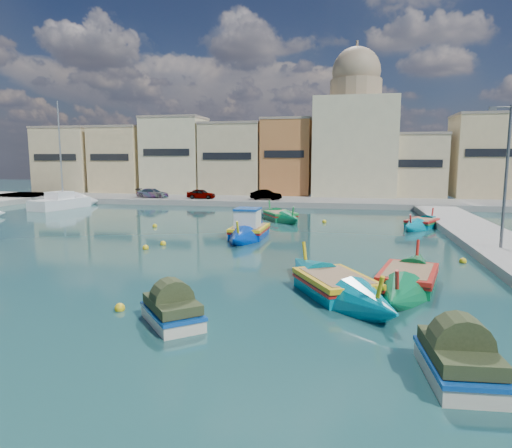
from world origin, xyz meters
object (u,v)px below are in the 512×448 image
(tender_far, at_px, (459,363))
(luzzu_blue_cabin, at_px, (249,232))
(luzzu_green, at_px, (280,217))
(tender_near, at_px, (172,312))
(church_block, at_px, (354,133))
(yacht_north, at_px, (74,203))
(quay_street_lamp, at_px, (505,176))
(luzzu_cyan_mid, at_px, (422,224))
(luzzu_cyan_south, at_px, (336,288))
(luzzu_blue_south, at_px, (408,280))

(tender_far, bearing_deg, luzzu_blue_cabin, 116.15)
(luzzu_green, xyz_separation_m, tender_near, (0.18, -25.41, 0.13))
(church_block, distance_m, luzzu_blue_cabin, 32.48)
(tender_near, relative_size, tender_far, 0.99)
(tender_far, xyz_separation_m, yacht_north, (-32.00, 33.68, 0.05))
(quay_street_lamp, distance_m, luzzu_blue_cabin, 15.48)
(church_block, relative_size, luzzu_blue_cabin, 2.19)
(tender_near, bearing_deg, luzzu_cyan_mid, 64.51)
(luzzu_cyan_south, xyz_separation_m, tender_far, (3.07, -6.43, 0.14))
(church_block, xyz_separation_m, luzzu_cyan_mid, (5.00, -23.70, -8.17))
(church_block, bearing_deg, tender_far, -87.68)
(luzzu_blue_cabin, bearing_deg, yacht_north, 146.59)
(luzzu_cyan_mid, bearing_deg, tender_far, -96.70)
(tender_near, bearing_deg, tender_far, -15.10)
(luzzu_green, bearing_deg, quay_street_lamp, -41.92)
(church_block, bearing_deg, luzzu_green, -106.27)
(luzzu_green, xyz_separation_m, luzzu_blue_south, (8.16, -19.46, 0.00))
(luzzu_blue_south, bearing_deg, luzzu_green, 112.74)
(quay_street_lamp, distance_m, luzzu_cyan_south, 12.92)
(quay_street_lamp, height_order, luzzu_cyan_south, quay_street_lamp)
(luzzu_blue_south, xyz_separation_m, luzzu_cyan_south, (-2.92, -1.72, 0.02))
(church_block, distance_m, luzzu_cyan_mid, 25.56)
(church_block, height_order, luzzu_green, church_block)
(luzzu_blue_cabin, height_order, tender_far, luzzu_blue_cabin)
(luzzu_cyan_south, relative_size, tender_near, 2.97)
(luzzu_blue_south, bearing_deg, luzzu_cyan_south, -149.43)
(quay_street_lamp, bearing_deg, tender_far, -109.66)
(quay_street_lamp, xyz_separation_m, tender_far, (-5.45, -15.25, -3.91))
(tender_far, bearing_deg, luzzu_cyan_mid, 83.30)
(quay_street_lamp, xyz_separation_m, tender_near, (-13.58, -13.06, -3.94))
(tender_near, bearing_deg, luzzu_blue_cabin, 93.49)
(luzzu_green, relative_size, tender_far, 2.69)
(luzzu_blue_south, bearing_deg, luzzu_blue_cabin, 130.65)
(luzzu_cyan_mid, xyz_separation_m, luzzu_cyan_south, (-6.07, -19.13, 0.05))
(tender_near, bearing_deg, yacht_north, 127.16)
(tender_near, bearing_deg, luzzu_blue_south, 36.73)
(quay_street_lamp, height_order, luzzu_cyan_mid, quay_street_lamp)
(luzzu_blue_south, xyz_separation_m, yacht_north, (-31.84, 25.53, 0.21))
(luzzu_blue_cabin, xyz_separation_m, tender_far, (9.13, -18.60, 0.05))
(luzzu_green, bearing_deg, tender_far, -73.25)
(luzzu_cyan_mid, bearing_deg, quay_street_lamp, -76.65)
(yacht_north, bearing_deg, luzzu_blue_cabin, -33.41)
(luzzu_green, bearing_deg, luzzu_cyan_mid, -10.30)
(luzzu_cyan_south, xyz_separation_m, yacht_north, (-28.92, 27.26, 0.19))
(luzzu_cyan_mid, distance_m, yacht_north, 35.93)
(luzzu_green, relative_size, luzzu_blue_south, 0.86)
(tender_far, bearing_deg, quay_street_lamp, 70.34)
(luzzu_cyan_south, distance_m, tender_near, 6.60)
(luzzu_blue_cabin, xyz_separation_m, luzzu_cyan_south, (6.06, -12.18, -0.09))
(church_block, height_order, luzzu_blue_cabin, church_block)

